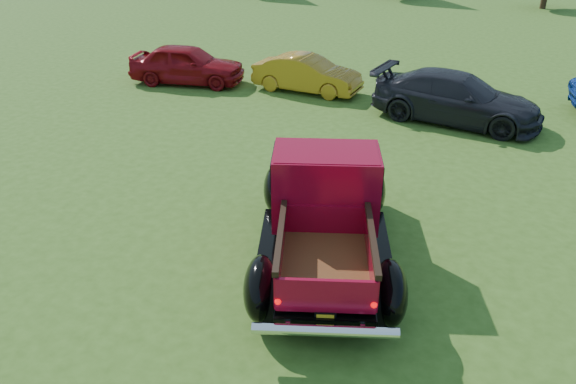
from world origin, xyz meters
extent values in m
plane|color=#355418|center=(0.00, 0.00, 0.00)|extent=(120.00, 120.00, 0.00)
cylinder|color=black|center=(0.88, -2.01, 0.42)|extent=(0.48, 0.87, 0.84)
cylinder|color=black|center=(2.58, -1.49, 0.42)|extent=(0.48, 0.87, 0.84)
cylinder|color=black|center=(-0.09, 1.19, 0.42)|extent=(0.48, 0.87, 0.84)
cylinder|color=black|center=(1.61, 1.71, 0.42)|extent=(0.48, 0.87, 0.84)
cube|color=black|center=(1.23, -0.10, 0.47)|extent=(2.83, 5.13, 0.21)
cube|color=maroon|center=(0.73, 1.55, 0.90)|extent=(2.16, 2.02, 0.65)
cube|color=silver|center=(0.49, 2.32, 0.89)|extent=(1.62, 0.55, 0.52)
cube|color=maroon|center=(1.12, 0.25, 1.26)|extent=(2.13, 1.69, 1.36)
cube|color=black|center=(1.12, 0.25, 1.62)|extent=(2.14, 1.60, 0.52)
cube|color=maroon|center=(1.12, 0.25, 1.90)|extent=(2.02, 1.57, 0.08)
cube|color=brown|center=(1.61, -1.35, 0.65)|extent=(1.96, 2.41, 0.05)
cube|color=maroon|center=(0.93, -1.55, 0.92)|extent=(0.66, 2.02, 0.54)
cube|color=maroon|center=(2.28, -1.15, 0.92)|extent=(0.66, 2.02, 0.54)
cube|color=maroon|center=(1.30, -0.35, 0.92)|extent=(1.37, 0.46, 0.54)
cube|color=maroon|center=(1.91, -2.35, 0.92)|extent=(1.37, 0.47, 0.54)
cube|color=black|center=(0.93, -1.55, 1.24)|extent=(0.70, 2.03, 0.09)
cube|color=black|center=(2.28, -1.15, 1.24)|extent=(0.70, 2.03, 0.09)
ellipsoid|color=black|center=(0.78, -2.04, 0.54)|extent=(0.78, 1.20, 0.92)
ellipsoid|color=black|center=(2.68, -1.46, 0.54)|extent=(0.78, 1.20, 0.92)
ellipsoid|color=black|center=(-0.19, 1.16, 0.54)|extent=(0.78, 1.20, 0.92)
ellipsoid|color=black|center=(1.71, 1.74, 0.54)|extent=(0.78, 1.20, 0.92)
cube|color=black|center=(0.29, -0.44, 0.35)|extent=(0.96, 2.20, 0.06)
cube|color=black|center=(2.19, 0.14, 0.35)|extent=(0.96, 2.20, 0.06)
cylinder|color=silver|center=(1.99, -2.60, 0.52)|extent=(2.00, 0.75, 0.17)
cube|color=black|center=(1.92, -2.39, 0.58)|extent=(0.31, 0.11, 0.16)
cube|color=gold|center=(1.93, -2.40, 0.58)|extent=(0.24, 0.08, 0.10)
sphere|color=#CC0505|center=(1.28, -2.58, 0.82)|extent=(0.09, 0.09, 0.09)
sphere|color=#CC0505|center=(2.56, -2.19, 0.82)|extent=(0.09, 0.09, 0.09)
imported|color=maroon|center=(-6.50, 8.82, 0.68)|extent=(4.21, 2.18, 1.37)
imported|color=#AF7617|center=(-2.21, 9.33, 0.60)|extent=(3.77, 1.63, 1.21)
imported|color=black|center=(2.79, 8.05, 0.71)|extent=(5.15, 2.83, 1.41)
camera|label=1|loc=(3.55, -8.41, 5.81)|focal=35.00mm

